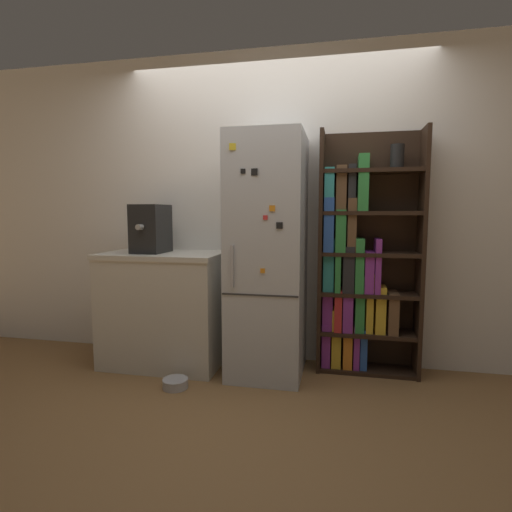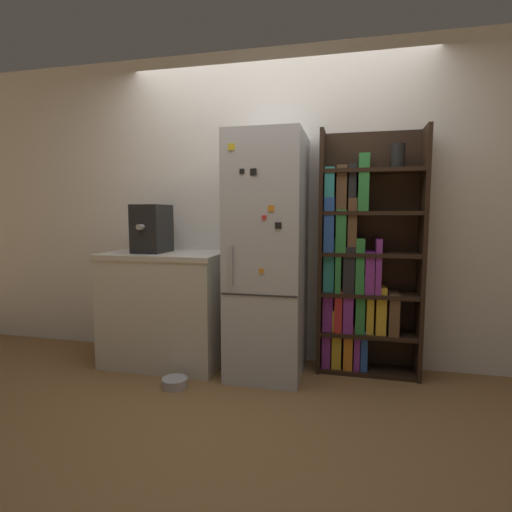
{
  "view_description": "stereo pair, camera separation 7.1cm",
  "coord_description": "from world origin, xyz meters",
  "px_view_note": "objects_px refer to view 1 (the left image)",
  "views": [
    {
      "loc": [
        0.55,
        -2.89,
        1.26
      ],
      "look_at": [
        -0.1,
        0.15,
        0.92
      ],
      "focal_mm": 28.0,
      "sensor_mm": 36.0,
      "label": 1
    },
    {
      "loc": [
        0.61,
        -2.88,
        1.26
      ],
      "look_at": [
        -0.1,
        0.15,
        0.92
      ],
      "focal_mm": 28.0,
      "sensor_mm": 36.0,
      "label": 2
    }
  ],
  "objects_px": {
    "espresso_machine": "(151,229)",
    "bookshelf": "(359,266)",
    "refrigerator": "(268,257)",
    "pet_bowl": "(175,383)"
  },
  "relations": [
    {
      "from": "espresso_machine",
      "to": "bookshelf",
      "type": "bearing_deg",
      "value": 6.98
    },
    {
      "from": "refrigerator",
      "to": "bookshelf",
      "type": "relative_size",
      "value": 0.98
    },
    {
      "from": "refrigerator",
      "to": "pet_bowl",
      "type": "relative_size",
      "value": 9.93
    },
    {
      "from": "espresso_machine",
      "to": "pet_bowl",
      "type": "distance_m",
      "value": 1.23
    },
    {
      "from": "bookshelf",
      "to": "espresso_machine",
      "type": "distance_m",
      "value": 1.7
    },
    {
      "from": "refrigerator",
      "to": "espresso_machine",
      "type": "height_order",
      "value": "refrigerator"
    },
    {
      "from": "refrigerator",
      "to": "bookshelf",
      "type": "xyz_separation_m",
      "value": [
        0.69,
        0.2,
        -0.08
      ]
    },
    {
      "from": "refrigerator",
      "to": "bookshelf",
      "type": "distance_m",
      "value": 0.72
    },
    {
      "from": "refrigerator",
      "to": "pet_bowl",
      "type": "bearing_deg",
      "value": -143.89
    },
    {
      "from": "refrigerator",
      "to": "espresso_machine",
      "type": "distance_m",
      "value": 0.99
    }
  ]
}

